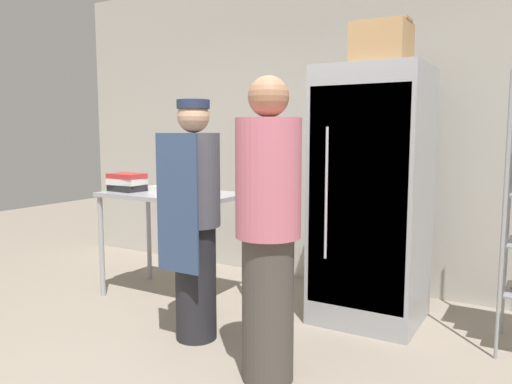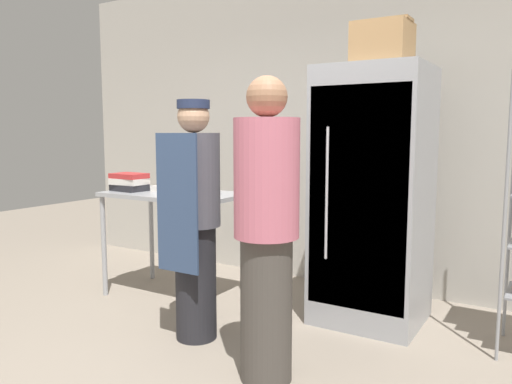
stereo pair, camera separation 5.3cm
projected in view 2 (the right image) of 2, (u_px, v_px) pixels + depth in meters
The scene contains 10 objects.
ground_plane at pixel (190, 384), 2.90m from camera, with size 14.00×14.00×0.00m, color gray.
back_wall at pixel (344, 126), 4.71m from camera, with size 6.40×0.12×3.03m, color #B7B2A8.
refrigerator at pixel (373, 197), 3.79m from camera, with size 0.78×0.76×1.94m.
prep_counter at pixel (174, 205), 4.36m from camera, with size 1.20×0.69×0.93m.
donut_box at pixel (171, 186), 4.43m from camera, with size 0.29×0.20×0.24m.
blender_pitcher at pixel (194, 178), 4.23m from camera, with size 0.13×0.13×0.30m.
binder_stack at pixel (129, 182), 4.47m from camera, with size 0.32×0.24×0.16m.
cardboard_storage_box at pixel (383, 43), 3.53m from camera, with size 0.39×0.35×0.31m.
person_baker at pixel (194, 217), 3.45m from camera, with size 0.35×0.37×1.67m.
person_customer at pixel (267, 229), 2.86m from camera, with size 0.38×0.38×1.77m.
Camera 2 is at (1.76, -2.15, 1.46)m, focal length 35.00 mm.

